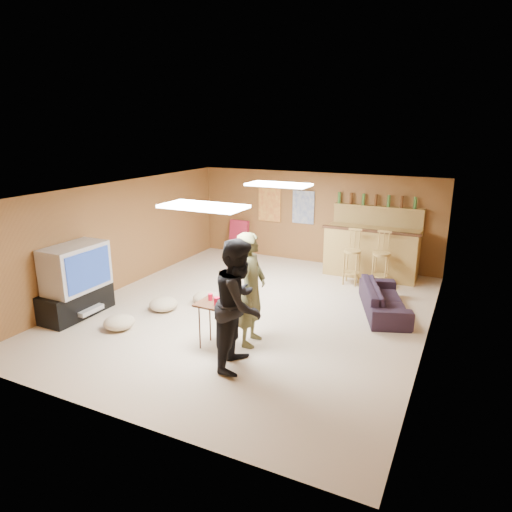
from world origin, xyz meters
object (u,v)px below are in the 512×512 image
at_px(bar_counter, 371,253).
at_px(person_black, 239,304).
at_px(tray_table, 216,325).
at_px(sofa, 384,299).
at_px(person_olive, 251,289).
at_px(tv_body, 75,268).

distance_m(bar_counter, person_black, 4.81).
xyz_separation_m(bar_counter, person_black, (-0.79, -4.73, 0.37)).
bearing_deg(tray_table, bar_counter, 72.89).
bearing_deg(sofa, bar_counter, -0.81).
relative_size(bar_counter, tray_table, 2.77).
distance_m(bar_counter, sofa, 2.07).
relative_size(person_olive, person_black, 0.96).
bearing_deg(tray_table, tv_body, -179.41).
relative_size(bar_counter, person_olive, 1.13).
distance_m(person_olive, tray_table, 0.76).
distance_m(tv_body, sofa, 5.48).
xyz_separation_m(person_black, tray_table, (-0.57, 0.31, -0.56)).
relative_size(tv_body, person_olive, 0.62).
height_order(bar_counter, person_olive, person_olive).
bearing_deg(person_black, tray_table, 51.26).
relative_size(bar_counter, sofa, 1.14).
height_order(person_black, sofa, person_black).
relative_size(tv_body, sofa, 0.63).
height_order(bar_counter, tray_table, bar_counter).
height_order(tv_body, person_olive, person_olive).
bearing_deg(person_black, person_olive, 3.18).
xyz_separation_m(person_olive, tray_table, (-0.41, -0.37, -0.52)).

